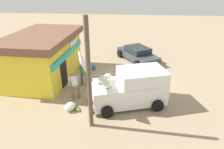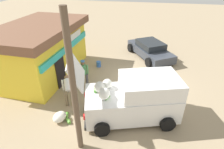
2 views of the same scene
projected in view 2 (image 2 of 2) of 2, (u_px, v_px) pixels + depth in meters
The scene contains 9 objects.
ground_plane at pixel (137, 81), 10.87m from camera, with size 60.00×60.00×0.00m, color #9E896B.
storefront_bar at pixel (42, 50), 10.99m from camera, with size 6.49×4.09×3.09m.
delivery_van at pixel (135, 98), 7.87m from camera, with size 3.11×4.77×2.96m.
parked_sedan at pixel (150, 50), 13.66m from camera, with size 4.44×3.70×1.20m.
vendor_standing at pixel (83, 72), 10.02m from camera, with size 0.37×0.57×1.59m.
customer_bending at pixel (68, 88), 8.77m from camera, with size 0.76×0.70×1.37m.
unloaded_banana_pile at pixel (60, 117), 7.98m from camera, with size 0.85×0.88×0.42m.
paint_bucket at pixel (99, 64), 12.43m from camera, with size 0.31×0.31×0.38m, color blue.
utility_pole at pixel (74, 91), 5.64m from camera, with size 0.20×0.20×5.07m, color brown.
Camera 2 is at (-9.31, -0.42, 5.82)m, focal length 29.27 mm.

